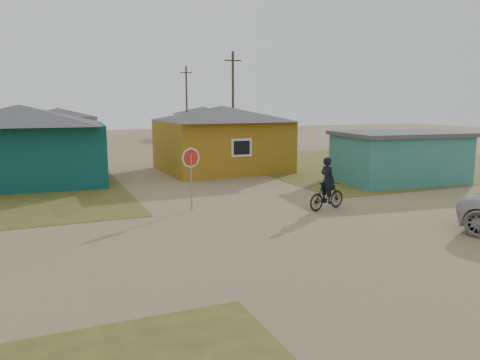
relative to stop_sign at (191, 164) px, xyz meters
name	(u,v)px	position (x,y,z in m)	size (l,w,h in m)	color
ground	(305,232)	(2.38, -4.47, -1.78)	(120.00, 120.00, 0.00)	#907B53
grass_ne	(383,163)	(16.38, 8.53, -1.78)	(20.00, 18.00, 0.00)	brown
house_teal	(21,143)	(-6.12, 9.03, 0.27)	(8.93, 7.08, 4.00)	#0B3C39
house_yellow	(222,137)	(4.88, 9.53, 0.22)	(7.72, 6.76, 3.90)	#9E6C18
shed_turquoise	(399,157)	(11.88, 2.03, -0.47)	(6.71, 4.93, 2.60)	#387B6F
house_pale_west	(59,127)	(-3.62, 29.53, 0.08)	(7.04, 6.15, 3.60)	#9EA790
house_beige_east	(203,122)	(12.38, 35.53, 0.08)	(6.95, 6.05, 3.60)	tan
utility_pole_near	(233,102)	(8.88, 17.53, 2.36)	(1.40, 0.20, 8.00)	#443929
utility_pole_far	(187,102)	(9.88, 33.53, 2.36)	(1.40, 0.20, 8.00)	#443929
stop_sign	(191,164)	(0.00, 0.00, 0.00)	(0.79, 0.15, 2.42)	gray
cyclist	(327,191)	(4.83, -1.99, -1.04)	(1.88, 0.90, 2.04)	black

